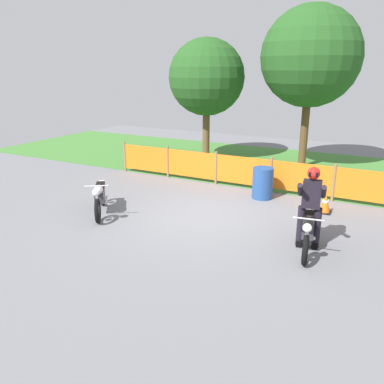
{
  "coord_description": "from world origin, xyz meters",
  "views": [
    {
      "loc": [
        4.08,
        -8.3,
        3.54
      ],
      "look_at": [
        0.17,
        -0.93,
        0.9
      ],
      "focal_mm": 36.86,
      "sensor_mm": 36.0,
      "label": 1
    }
  ],
  "objects_px": {
    "rider_lead": "(311,203)",
    "spare_drum": "(263,183)",
    "motorcycle_lead": "(308,230)",
    "traffic_cone": "(325,203)",
    "motorcycle_trailing": "(100,197)"
  },
  "relations": [
    {
      "from": "rider_lead",
      "to": "spare_drum",
      "type": "distance_m",
      "value": 3.23
    },
    {
      "from": "motorcycle_lead",
      "to": "motorcycle_trailing",
      "type": "xyz_separation_m",
      "value": [
        -5.09,
        -0.3,
        0.0
      ]
    },
    {
      "from": "motorcycle_lead",
      "to": "motorcycle_trailing",
      "type": "bearing_deg",
      "value": -95.6
    },
    {
      "from": "motorcycle_lead",
      "to": "motorcycle_trailing",
      "type": "distance_m",
      "value": 5.1
    },
    {
      "from": "motorcycle_lead",
      "to": "traffic_cone",
      "type": "bearing_deg",
      "value": 172.86
    },
    {
      "from": "motorcycle_trailing",
      "to": "motorcycle_lead",
      "type": "bearing_deg",
      "value": 57.66
    },
    {
      "from": "traffic_cone",
      "to": "spare_drum",
      "type": "relative_size",
      "value": 0.6
    },
    {
      "from": "motorcycle_lead",
      "to": "spare_drum",
      "type": "height_order",
      "value": "motorcycle_lead"
    },
    {
      "from": "motorcycle_lead",
      "to": "rider_lead",
      "type": "relative_size",
      "value": 1.12
    },
    {
      "from": "spare_drum",
      "to": "motorcycle_trailing",
      "type": "bearing_deg",
      "value": -136.07
    },
    {
      "from": "motorcycle_lead",
      "to": "rider_lead",
      "type": "distance_m",
      "value": 0.56
    },
    {
      "from": "motorcycle_lead",
      "to": "motorcycle_trailing",
      "type": "height_order",
      "value": "motorcycle_trailing"
    },
    {
      "from": "traffic_cone",
      "to": "spare_drum",
      "type": "distance_m",
      "value": 1.84
    },
    {
      "from": "motorcycle_trailing",
      "to": "spare_drum",
      "type": "relative_size",
      "value": 1.83
    },
    {
      "from": "spare_drum",
      "to": "motorcycle_lead",
      "type": "bearing_deg",
      "value": -56.42
    }
  ]
}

